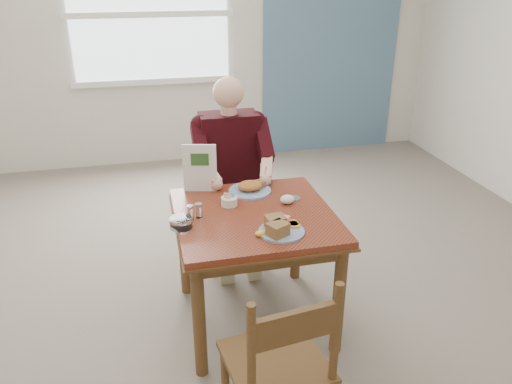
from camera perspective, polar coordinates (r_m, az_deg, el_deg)
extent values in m
plane|color=#73685D|center=(3.28, -0.16, -14.17)|extent=(6.00, 6.00, 0.00)
plane|color=beige|center=(5.57, -7.61, 17.53)|extent=(5.50, 0.00, 5.50)
cube|color=slate|center=(5.93, 8.74, 17.88)|extent=(1.60, 0.02, 2.80)
ellipsoid|color=yellow|center=(2.63, 0.51, -4.76)|extent=(0.07, 0.06, 0.03)
ellipsoid|color=white|center=(2.99, 3.59, -0.84)|extent=(0.09, 0.08, 0.05)
cylinder|color=silver|center=(3.05, 4.33, -0.74)|extent=(0.10, 0.10, 0.01)
cube|color=white|center=(5.49, -12.08, 19.23)|extent=(1.60, 0.02, 1.30)
cube|color=white|center=(5.58, -11.46, 12.27)|extent=(1.72, 0.04, 0.06)
cube|color=white|center=(5.48, -12.08, 19.23)|extent=(1.72, 0.04, 0.06)
cube|color=brown|center=(2.89, -0.18, -2.77)|extent=(0.90, 0.90, 0.04)
cube|color=brown|center=(2.90, -0.18, -3.25)|extent=(0.92, 0.92, 0.01)
cylinder|color=brown|center=(2.71, -6.52, -14.41)|extent=(0.07, 0.07, 0.71)
cylinder|color=brown|center=(2.88, 9.43, -12.05)|extent=(0.07, 0.07, 0.71)
cylinder|color=brown|center=(3.36, -8.25, -6.18)|extent=(0.07, 0.07, 0.71)
cylinder|color=brown|center=(3.49, 4.62, -4.71)|extent=(0.07, 0.07, 0.71)
cube|color=brown|center=(2.59, 1.81, -7.98)|extent=(0.80, 0.03, 0.08)
cube|color=brown|center=(3.26, -1.74, -0.81)|extent=(0.80, 0.03, 0.08)
cube|color=brown|center=(2.87, -7.82, -4.81)|extent=(0.03, 0.80, 0.08)
cube|color=brown|center=(3.02, 7.05, -3.15)|extent=(0.03, 0.80, 0.08)
cylinder|color=brown|center=(3.59, -5.07, -6.18)|extent=(0.04, 0.04, 0.45)
cylinder|color=brown|center=(3.65, 0.54, -5.54)|extent=(0.04, 0.04, 0.45)
cylinder|color=brown|center=(3.91, -5.88, -3.56)|extent=(0.04, 0.04, 0.45)
cylinder|color=brown|center=(3.96, -0.71, -3.01)|extent=(0.04, 0.04, 0.45)
cube|color=brown|center=(3.66, -2.86, -1.24)|extent=(0.42, 0.42, 0.03)
cylinder|color=brown|center=(3.71, -6.19, 2.94)|extent=(0.04, 0.04, 0.50)
cylinder|color=brown|center=(3.76, -0.75, 3.42)|extent=(0.04, 0.04, 0.50)
cube|color=brown|center=(3.70, -3.49, 4.63)|extent=(0.38, 0.03, 0.14)
cylinder|color=brown|center=(2.65, 4.35, -19.13)|extent=(0.04, 0.04, 0.45)
cube|color=brown|center=(2.31, 2.26, -18.84)|extent=(0.47, 0.47, 0.03)
cylinder|color=brown|center=(1.98, -0.54, -18.51)|extent=(0.04, 0.04, 0.50)
cylinder|color=brown|center=(2.10, 9.08, -15.90)|extent=(0.04, 0.04, 0.50)
cube|color=brown|center=(1.97, 4.54, -15.05)|extent=(0.38, 0.08, 0.14)
cube|color=tan|center=(3.51, -4.12, -1.12)|extent=(0.13, 0.38, 0.12)
cube|color=tan|center=(3.54, -0.93, -0.80)|extent=(0.13, 0.38, 0.12)
cube|color=tan|center=(3.49, -3.48, -6.81)|extent=(0.10, 0.10, 0.48)
cube|color=tan|center=(3.53, -0.26, -6.43)|extent=(0.10, 0.10, 0.48)
cube|color=black|center=(3.54, -3.07, 4.44)|extent=(0.40, 0.22, 0.58)
sphere|color=black|center=(3.45, -6.29, 7.61)|extent=(0.15, 0.15, 0.15)
sphere|color=black|center=(3.51, -0.08, 8.07)|extent=(0.15, 0.15, 0.15)
cylinder|color=#E1A68F|center=(3.43, -3.13, 9.20)|extent=(0.11, 0.11, 0.08)
sphere|color=#E1A68F|center=(3.40, -3.18, 11.32)|extent=(0.21, 0.21, 0.21)
cube|color=black|center=(3.37, -6.46, 5.39)|extent=(0.09, 0.29, 0.27)
cube|color=black|center=(3.44, 0.86, 5.98)|extent=(0.09, 0.29, 0.27)
sphere|color=black|center=(3.29, -6.11, 3.12)|extent=(0.09, 0.09, 0.09)
sphere|color=black|center=(3.37, 1.33, 3.76)|extent=(0.09, 0.09, 0.09)
cube|color=#E1A68F|center=(3.23, -5.34, 2.02)|extent=(0.14, 0.23, 0.14)
cube|color=#E1A68F|center=(3.30, 1.21, 2.62)|extent=(0.14, 0.23, 0.14)
sphere|color=#E1A68F|center=(3.16, -4.54, 0.88)|extent=(0.08, 0.08, 0.08)
sphere|color=#E1A68F|center=(3.22, 1.09, 1.41)|extent=(0.08, 0.08, 0.08)
cylinder|color=silver|center=(3.20, 1.09, 2.24)|extent=(0.01, 0.05, 0.12)
cylinder|color=white|center=(2.67, 2.94, -4.55)|extent=(0.32, 0.32, 0.01)
cube|color=#A8824A|center=(2.61, 2.50, -4.27)|extent=(0.13, 0.12, 0.07)
cube|color=#A8824A|center=(2.68, 2.22, -3.44)|extent=(0.11, 0.10, 0.07)
cylinder|color=orange|center=(2.71, 4.50, -3.83)|extent=(0.07, 0.07, 0.01)
cylinder|color=orange|center=(2.73, 4.31, -3.64)|extent=(0.08, 0.08, 0.01)
cylinder|color=orange|center=(2.75, 4.13, -3.45)|extent=(0.08, 0.08, 0.01)
cube|color=pink|center=(2.76, 3.31, -3.04)|extent=(0.07, 0.07, 0.03)
cylinder|color=white|center=(3.14, -0.71, 0.13)|extent=(0.32, 0.32, 0.01)
ellipsoid|color=#C37B2D|center=(3.12, -0.72, 0.73)|extent=(0.18, 0.16, 0.06)
cube|color=#A8824A|center=(3.17, 0.10, 0.90)|extent=(0.11, 0.08, 0.04)
cylinder|color=white|center=(2.96, -3.08, -1.07)|extent=(0.12, 0.12, 0.05)
cube|color=pink|center=(2.95, -3.29, -0.44)|extent=(0.04, 0.02, 0.02)
cube|color=#6699D8|center=(2.96, -2.78, -0.37)|extent=(0.04, 0.03, 0.02)
cube|color=#EAD159|center=(2.93, -3.12, -0.57)|extent=(0.04, 0.02, 0.02)
cube|color=white|center=(2.96, -3.36, -0.32)|extent=(0.04, 0.02, 0.02)
cylinder|color=white|center=(2.81, -7.48, -2.47)|extent=(0.05, 0.05, 0.07)
cylinder|color=silver|center=(2.80, -7.52, -1.69)|extent=(0.05, 0.05, 0.02)
cylinder|color=white|center=(2.83, -6.53, -2.25)|extent=(0.05, 0.05, 0.07)
cylinder|color=silver|center=(2.81, -6.57, -1.47)|extent=(0.05, 0.05, 0.02)
cylinder|color=white|center=(2.74, -8.56, -3.48)|extent=(0.15, 0.15, 0.06)
cylinder|color=white|center=(2.73, -8.89, -3.21)|extent=(0.04, 0.04, 0.02)
cylinder|color=white|center=(2.75, -8.31, -2.96)|extent=(0.04, 0.04, 0.02)
cylinder|color=white|center=(2.72, -8.45, -3.31)|extent=(0.04, 0.04, 0.02)
cube|color=white|center=(3.12, -6.44, 2.73)|extent=(0.21, 0.06, 0.31)
cube|color=#2D5926|center=(3.09, -6.45, 3.70)|extent=(0.11, 0.03, 0.08)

